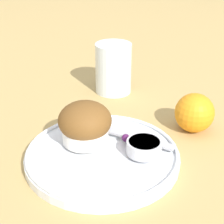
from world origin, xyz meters
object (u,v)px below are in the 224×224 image
Objects in this scene: butter_knife at (128,135)px; orange_fruit at (194,113)px; juice_glass at (113,68)px; muffin at (86,123)px.

orange_fruit is (0.04, 0.12, 0.01)m from butter_knife.
butter_knife is at bearing -38.51° from juice_glass.
juice_glass is at bearing 125.12° from muffin.
juice_glass is (-0.14, 0.20, 0.00)m from muffin.
orange_fruit is (0.08, 0.18, -0.02)m from muffin.
muffin is 0.07m from butter_knife.
butter_knife is (0.04, 0.06, -0.03)m from muffin.
muffin is 0.53× the size of butter_knife.
juice_glass is (-0.22, 0.02, 0.02)m from orange_fruit.
muffin reaches higher than orange_fruit.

